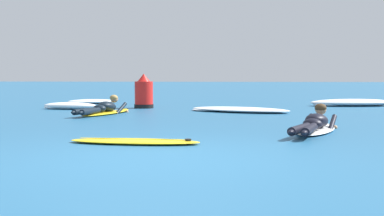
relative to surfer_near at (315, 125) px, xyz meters
name	(u,v)px	position (x,y,z in m)	size (l,w,h in m)	color
ground_plane	(214,108)	(-2.28, 6.90, -0.14)	(120.00, 120.00, 0.00)	#235B84
surfer_near	(315,125)	(0.00, 0.00, 0.00)	(1.19, 2.50, 0.53)	white
surfer_far	(104,109)	(-4.90, 3.74, 0.00)	(1.00, 2.68, 0.54)	yellow
drifting_surfboard	(136,141)	(-2.84, -1.81, -0.10)	(2.00, 0.60, 0.16)	yellow
whitewater_front	(70,106)	(-6.47, 5.62, -0.04)	(1.73, 0.74, 0.21)	white
whitewater_mid_left	(93,102)	(-6.71, 8.61, -0.06)	(1.90, 1.33, 0.16)	white
whitewater_mid_right	(240,110)	(-1.42, 5.06, -0.08)	(3.07, 2.09, 0.13)	white
whitewater_back	(353,103)	(2.23, 8.28, -0.03)	(3.00, 1.61, 0.23)	white
channel_marker_buoy	(144,94)	(-4.41, 6.42, 0.29)	(0.59, 0.59, 1.06)	red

